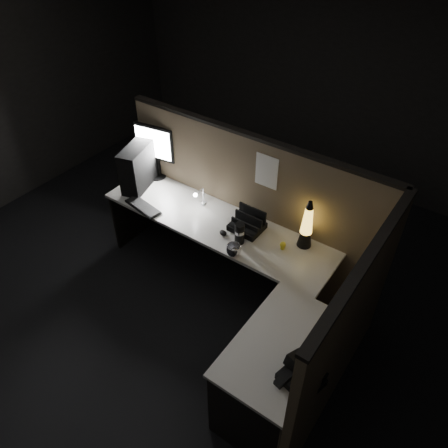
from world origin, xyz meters
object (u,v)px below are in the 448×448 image
Objects in this scene: monitor at (155,147)px; desk_phone at (302,375)px; keyboard at (143,207)px; pc_tower at (137,168)px; lava_lamp at (306,228)px.

monitor reaches higher than desk_phone.
desk_phone reaches higher than keyboard.
lava_lamp is at bearing -10.10° from pc_tower.
lava_lamp reaches higher than keyboard.
pc_tower is 2.55m from desk_phone.
keyboard is 1.57m from lava_lamp.
desk_phone is at bearing -38.34° from pc_tower.
pc_tower is at bearing -103.78° from monitor.
pc_tower is 1.49× the size of desk_phone.
monitor is 1.23× the size of lava_lamp.
monitor is at bearing 126.76° from keyboard.
desk_phone is at bearing -37.28° from monitor.
lava_lamp is at bearing 25.19° from keyboard.
lava_lamp reaches higher than desk_phone.
monitor reaches higher than pc_tower.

